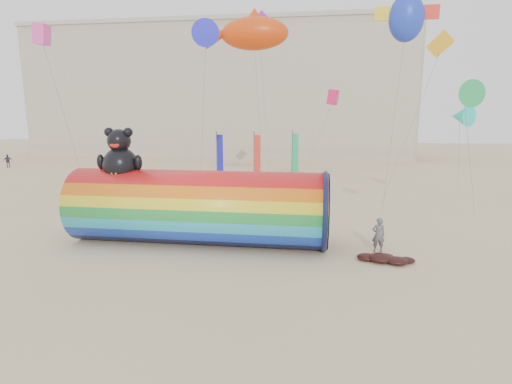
# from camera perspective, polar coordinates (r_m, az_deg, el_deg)

# --- Properties ---
(ground) EXTENTS (160.00, 160.00, 0.00)m
(ground) POSITION_cam_1_polar(r_m,az_deg,el_deg) (21.84, -1.88, -6.91)
(ground) COLOR #CCB58C
(ground) RESTS_ON ground
(hotel_building) EXTENTS (60.40, 15.40, 20.60)m
(hotel_building) POSITION_cam_1_polar(r_m,az_deg,el_deg) (68.32, -5.18, 14.01)
(hotel_building) COLOR #B7AD99
(hotel_building) RESTS_ON ground
(windsock_assembly) EXTENTS (13.34, 4.06, 6.15)m
(windsock_assembly) POSITION_cam_1_polar(r_m,az_deg,el_deg) (21.12, -8.23, -1.90)
(windsock_assembly) COLOR red
(windsock_assembly) RESTS_ON ground
(kite_handler) EXTENTS (0.68, 0.49, 1.75)m
(kite_handler) POSITION_cam_1_polar(r_m,az_deg,el_deg) (20.71, 17.08, -5.88)
(kite_handler) COLOR #55565D
(kite_handler) RESTS_ON ground
(fabric_bundle) EXTENTS (2.62, 1.35, 0.41)m
(fabric_bundle) POSITION_cam_1_polar(r_m,az_deg,el_deg) (19.63, 17.93, -9.03)
(fabric_bundle) COLOR #3C0E0A
(fabric_bundle) RESTS_ON ground
(festival_banners) EXTENTS (7.48, 2.83, 5.20)m
(festival_banners) POSITION_cam_1_polar(r_m,az_deg,el_deg) (37.52, 0.19, 4.79)
(festival_banners) COLOR #59595E
(festival_banners) RESTS_ON ground
(flying_kites) EXTENTS (24.80, 12.38, 8.36)m
(flying_kites) POSITION_cam_1_polar(r_m,az_deg,el_deg) (26.56, 5.18, 20.57)
(flying_kites) COLOR blue
(flying_kites) RESTS_ON ground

